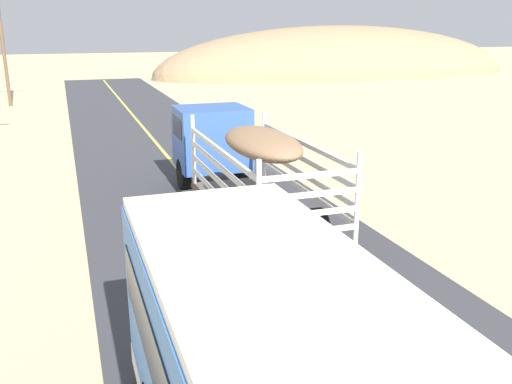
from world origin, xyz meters
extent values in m
cube|color=#3359A5|center=(0.74, 15.52, 1.82)|extent=(2.50, 2.20, 2.20)
cube|color=#192333|center=(0.74, 15.52, 2.27)|extent=(2.53, 1.54, 0.70)
cube|color=brown|center=(0.74, 10.12, 0.72)|extent=(2.50, 6.40, 0.24)
cylinder|color=silver|center=(-0.45, 13.26, 1.94)|extent=(0.12, 0.12, 2.20)
cylinder|color=silver|center=(1.93, 13.26, 1.94)|extent=(0.12, 0.12, 2.20)
cylinder|color=silver|center=(-0.45, 6.98, 1.94)|extent=(0.12, 0.12, 2.20)
cylinder|color=silver|center=(1.93, 6.98, 1.94)|extent=(0.12, 0.12, 2.20)
cube|color=silver|center=(-0.47, 10.12, 1.28)|extent=(0.08, 6.30, 0.12)
cube|color=silver|center=(1.95, 10.12, 1.28)|extent=(0.08, 6.30, 0.12)
cube|color=silver|center=(0.74, 6.96, 1.28)|extent=(2.40, 0.08, 0.12)
cube|color=silver|center=(-0.47, 10.12, 1.72)|extent=(0.08, 6.30, 0.12)
cube|color=silver|center=(1.95, 10.12, 1.72)|extent=(0.08, 6.30, 0.12)
cube|color=silver|center=(0.74, 6.96, 1.72)|extent=(2.40, 0.08, 0.12)
cube|color=silver|center=(-0.47, 10.12, 2.16)|extent=(0.08, 6.30, 0.12)
cube|color=silver|center=(1.95, 10.12, 2.16)|extent=(0.08, 6.30, 0.12)
cube|color=silver|center=(0.74, 6.96, 2.16)|extent=(2.40, 0.08, 0.12)
cube|color=silver|center=(-0.47, 10.12, 2.60)|extent=(0.08, 6.30, 0.12)
cube|color=silver|center=(1.95, 10.12, 2.60)|extent=(0.08, 6.30, 0.12)
cube|color=silver|center=(0.74, 6.96, 2.60)|extent=(2.40, 0.08, 0.12)
ellipsoid|color=#8C6B4C|center=(0.74, 10.12, 2.69)|extent=(1.75, 3.84, 0.70)
cylinder|color=black|center=(-0.35, 15.52, 0.57)|extent=(0.32, 1.10, 1.10)
cylinder|color=black|center=(1.83, 15.52, 0.57)|extent=(0.32, 1.10, 1.10)
cylinder|color=black|center=(-0.35, 8.84, 0.57)|extent=(0.32, 1.10, 1.10)
cylinder|color=black|center=(1.83, 8.84, 0.57)|extent=(0.32, 1.10, 1.10)
cube|color=white|center=(-2.25, -0.34, 3.15)|extent=(2.45, 9.80, 0.16)
cylinder|color=black|center=(-1.15, 2.91, 0.52)|extent=(0.30, 1.00, 1.00)
cylinder|color=brown|center=(-7.94, 40.81, 4.38)|extent=(0.24, 0.24, 8.75)
ellipsoid|color=#997C5A|center=(27.20, 56.93, 0.00)|extent=(44.78, 17.91, 11.32)
camera|label=1|loc=(-4.17, -3.66, 5.73)|focal=38.99mm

